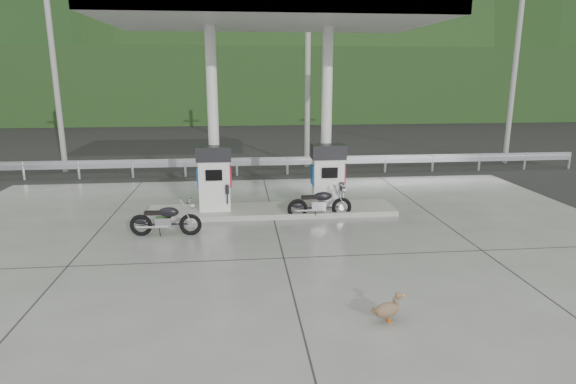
{
  "coord_description": "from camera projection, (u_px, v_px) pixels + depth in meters",
  "views": [
    {
      "loc": [
        -0.92,
        -10.71,
        3.88
      ],
      "look_at": [
        0.3,
        1.0,
        1.0
      ],
      "focal_mm": 30.0,
      "sensor_mm": 36.0,
      "label": 1
    }
  ],
  "objects": [
    {
      "name": "forested_hills",
      "position": [
        244.0,
        102.0,
        69.33
      ],
      "size": [
        100.0,
        40.0,
        140.0
      ],
      "primitive_type": null,
      "color": "black",
      "rests_on": "ground"
    },
    {
      "name": "utility_pole_a",
      "position": [
        55.0,
        71.0,
        18.78
      ],
      "size": [
        0.22,
        0.22,
        8.0
      ],
      "primitive_type": "cylinder",
      "color": "gray",
      "rests_on": "ground"
    },
    {
      "name": "gas_pump_right",
      "position": [
        328.0,
        176.0,
        13.68
      ],
      "size": [
        0.95,
        0.55,
        1.8
      ],
      "primitive_type": null,
      "color": "silver",
      "rests_on": "pump_island"
    },
    {
      "name": "utility_pole_c",
      "position": [
        514.0,
        72.0,
        20.69
      ],
      "size": [
        0.22,
        0.22,
        8.0
      ],
      "primitive_type": "cylinder",
      "color": "gray",
      "rests_on": "ground"
    },
    {
      "name": "motorcycle_right",
      "position": [
        320.0,
        204.0,
        13.24
      ],
      "size": [
        1.7,
        0.59,
        0.8
      ],
      "primitive_type": null,
      "rotation": [
        0.0,
        0.0,
        0.03
      ],
      "color": "black",
      "rests_on": "forecourt_apron"
    },
    {
      "name": "road",
      "position": [
        258.0,
        160.0,
        22.47
      ],
      "size": [
        60.0,
        7.0,
        0.01
      ],
      "primitive_type": "cube",
      "color": "black",
      "rests_on": "ground"
    },
    {
      "name": "canopy_roof",
      "position": [
        271.0,
        16.0,
        12.5
      ],
      "size": [
        8.5,
        5.0,
        0.4
      ],
      "primitive_type": "cube",
      "color": "beige",
      "rests_on": "canopy_column_left"
    },
    {
      "name": "canopy_column_left",
      "position": [
        213.0,
        119.0,
        13.37
      ],
      "size": [
        0.3,
        0.3,
        5.0
      ],
      "primitive_type": "cylinder",
      "color": "white",
      "rests_on": "pump_island"
    },
    {
      "name": "motorcycle_left",
      "position": [
        166.0,
        220.0,
        11.78
      ],
      "size": [
        1.67,
        0.61,
        0.78
      ],
      "primitive_type": null,
      "rotation": [
        0.0,
        0.0,
        -0.06
      ],
      "color": "black",
      "rests_on": "forecourt_apron"
    },
    {
      "name": "duck",
      "position": [
        387.0,
        310.0,
        7.68
      ],
      "size": [
        0.58,
        0.34,
        0.4
      ],
      "primitive_type": null,
      "rotation": [
        0.0,
        0.0,
        0.35
      ],
      "color": "brown",
      "rests_on": "forecourt_apron"
    },
    {
      "name": "canopy_column_right",
      "position": [
        326.0,
        118.0,
        13.69
      ],
      "size": [
        0.3,
        0.3,
        5.0
      ],
      "primitive_type": "cylinder",
      "color": "white",
      "rests_on": "pump_island"
    },
    {
      "name": "ground",
      "position": [
        280.0,
        243.0,
        11.36
      ],
      "size": [
        160.0,
        160.0,
        0.0
      ],
      "primitive_type": "plane",
      "color": "black",
      "rests_on": "ground"
    },
    {
      "name": "forecourt_apron",
      "position": [
        280.0,
        243.0,
        11.36
      ],
      "size": [
        18.0,
        14.0,
        0.02
      ],
      "primitive_type": "cube",
      "color": "slate",
      "rests_on": "ground"
    },
    {
      "name": "guardrail",
      "position": [
        262.0,
        157.0,
        18.92
      ],
      "size": [
        26.0,
        0.16,
        1.42
      ],
      "primitive_type": null,
      "color": "#ACAEB4",
      "rests_on": "ground"
    },
    {
      "name": "pump_island",
      "position": [
        272.0,
        211.0,
        13.75
      ],
      "size": [
        7.0,
        1.4,
        0.15
      ],
      "primitive_type": "cube",
      "color": "gray",
      "rests_on": "forecourt_apron"
    },
    {
      "name": "gas_pump_left",
      "position": [
        215.0,
        178.0,
        13.36
      ],
      "size": [
        0.95,
        0.55,
        1.8
      ],
      "primitive_type": null,
      "color": "silver",
      "rests_on": "pump_island"
    },
    {
      "name": "tree_band",
      "position": [
        248.0,
        85.0,
        39.63
      ],
      "size": [
        80.0,
        6.0,
        6.0
      ],
      "primitive_type": "cube",
      "color": "black",
      "rests_on": "ground"
    },
    {
      "name": "utility_pole_b",
      "position": [
        308.0,
        71.0,
        19.79
      ],
      "size": [
        0.22,
        0.22,
        8.0
      ],
      "primitive_type": "cylinder",
      "color": "gray",
      "rests_on": "ground"
    }
  ]
}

